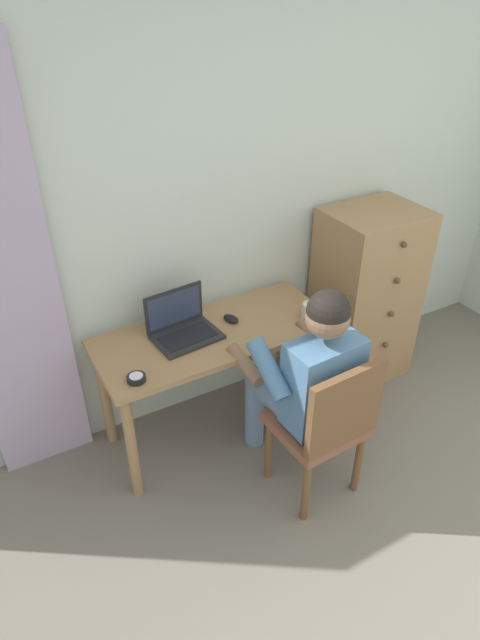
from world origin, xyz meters
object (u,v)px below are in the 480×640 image
(desk, at_px, (215,348))
(desk_clock, at_px, (136,378))
(chair, at_px, (326,423))
(coffee_mug, at_px, (310,311))
(laptop, at_px, (183,327))
(computer_mouse, at_px, (231,319))
(person_seated, at_px, (306,374))
(dresser, at_px, (365,296))

(desk, xyz_separation_m, desk_clock, (-0.51, -0.19, 0.12))
(chair, relative_size, desk_clock, 9.79)
(coffee_mug, bearing_deg, desk_clock, -177.43)
(laptop, xyz_separation_m, coffee_mug, (0.68, -0.20, -0.00))
(desk, height_order, computer_mouse, computer_mouse)
(person_seated, height_order, computer_mouse, person_seated)
(dresser, distance_m, chair, 1.13)
(desk_clock, bearing_deg, person_seated, -22.54)
(chair, height_order, laptop, laptop)
(laptop, bearing_deg, desk, -20.11)
(computer_mouse, xyz_separation_m, coffee_mug, (0.39, -0.19, 0.03))
(person_seated, distance_m, computer_mouse, 0.56)
(computer_mouse, bearing_deg, chair, -97.07)
(computer_mouse, bearing_deg, desk_clock, -176.95)
(chair, height_order, person_seated, person_seated)
(computer_mouse, distance_m, coffee_mug, 0.44)
(chair, xyz_separation_m, coffee_mug, (0.27, 0.54, 0.27))
(laptop, xyz_separation_m, computer_mouse, (0.28, -0.01, -0.04))
(laptop, height_order, coffee_mug, laptop)
(dresser, relative_size, computer_mouse, 11.60)
(computer_mouse, bearing_deg, desk, -176.37)
(coffee_mug, bearing_deg, chair, -116.04)
(person_seated, bearing_deg, laptop, 126.09)
(desk, height_order, laptop, laptop)
(person_seated, height_order, coffee_mug, person_seated)
(dresser, height_order, coffee_mug, dresser)
(person_seated, relative_size, laptop, 3.30)
(chair, bearing_deg, desk, 110.53)
(dresser, xyz_separation_m, desk_clock, (-1.62, -0.24, 0.15))
(desk, relative_size, coffee_mug, 10.77)
(desk, xyz_separation_m, laptop, (-0.16, 0.06, 0.16))
(desk, height_order, person_seated, person_seated)
(person_seated, relative_size, desk_clock, 13.32)
(desk, distance_m, laptop, 0.23)
(dresser, distance_m, computer_mouse, 1.00)
(chair, xyz_separation_m, computer_mouse, (-0.13, 0.73, 0.23))
(dresser, bearing_deg, person_seated, -147.22)
(desk, bearing_deg, coffee_mug, -14.98)
(desk, height_order, desk_clock, desk_clock)
(coffee_mug, bearing_deg, computer_mouse, 154.67)
(dresser, xyz_separation_m, laptop, (-1.27, 0.00, 0.18))
(laptop, height_order, computer_mouse, laptop)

